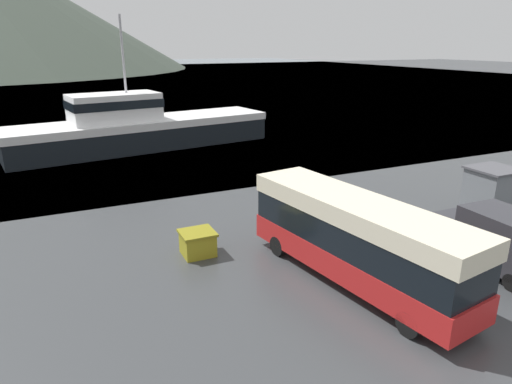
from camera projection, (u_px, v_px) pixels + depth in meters
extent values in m
plane|color=slate|center=(86.00, 75.00, 133.98)|extent=(240.00, 240.00, 0.00)
cube|color=red|center=(354.00, 259.00, 18.08)|extent=(4.01, 10.54, 1.05)
cube|color=black|center=(356.00, 233.00, 17.73)|extent=(3.93, 10.33, 1.20)
cube|color=beige|center=(358.00, 210.00, 17.42)|extent=(4.01, 10.54, 0.75)
cube|color=black|center=(278.00, 202.00, 21.88)|extent=(2.17, 0.39, 1.62)
cylinder|color=black|center=(278.00, 246.00, 20.51)|extent=(0.43, 0.93, 0.90)
cylinder|color=black|center=(315.00, 235.00, 21.66)|extent=(0.43, 0.93, 0.90)
cylinder|color=black|center=(409.00, 324.00, 14.82)|extent=(0.43, 0.93, 0.90)
cylinder|color=black|center=(450.00, 304.00, 15.97)|extent=(0.43, 0.93, 0.90)
cube|color=#2D2D33|center=(455.00, 228.00, 21.14)|extent=(2.24, 1.82, 1.21)
cube|color=black|center=(473.00, 214.00, 20.07)|extent=(1.87, 0.11, 0.77)
cylinder|color=black|center=(441.00, 246.00, 20.75)|extent=(0.24, 0.71, 0.70)
cylinder|color=black|center=(473.00, 239.00, 21.49)|extent=(0.24, 0.71, 0.70)
cylinder|color=black|center=(512.00, 282.00, 17.57)|extent=(0.24, 0.71, 0.70)
cube|color=black|center=(143.00, 133.00, 41.36)|extent=(23.72, 8.75, 2.60)
cube|color=white|center=(142.00, 123.00, 41.05)|extent=(23.96, 8.84, 0.65)
cube|color=white|center=(115.00, 108.00, 39.36)|extent=(7.89, 4.81, 2.40)
cube|color=black|center=(114.00, 103.00, 39.25)|extent=(8.06, 4.94, 0.72)
cylinder|color=#B2B2B7|center=(123.00, 54.00, 38.57)|extent=(0.20, 0.20, 6.40)
cube|color=olive|center=(198.00, 244.00, 20.55)|extent=(1.39, 1.30, 1.00)
cube|color=olive|center=(197.00, 233.00, 20.38)|extent=(1.53, 1.43, 0.11)
cube|color=slate|center=(491.00, 191.00, 25.60)|extent=(2.26, 2.17, 2.43)
cube|color=#4C4C51|center=(495.00, 169.00, 25.21)|extent=(2.49, 2.38, 0.12)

